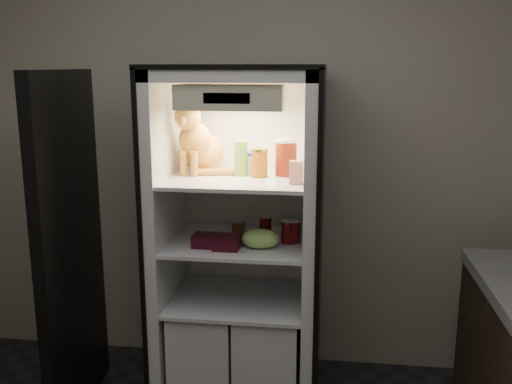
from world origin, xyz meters
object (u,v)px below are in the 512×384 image
Objects in this scene: soda_can_c at (287,232)px; soda_can_b at (294,232)px; refrigerator at (240,262)px; salsa_jar at (260,163)px; mayo_tub at (251,163)px; berry_box_left at (205,240)px; tabby_cat at (200,144)px; cream_carton at (296,172)px; grape_bag at (260,239)px; berry_box_right at (227,242)px; parmesan_shaker at (241,158)px; soda_can_a at (265,227)px; pepper_jar at (286,158)px; condiment_jar at (238,228)px.

soda_can_b is at bearing 19.85° from soda_can_c.
refrigerator reaches higher than salsa_jar.
berry_box_left is (-0.21, -0.22, -0.38)m from mayo_tub.
tabby_cat reaches higher than soda_can_b.
grape_bag is (-0.18, 0.01, -0.36)m from cream_carton.
soda_can_c reaches higher than berry_box_right.
parmesan_shaker is 1.53× the size of mayo_tub.
berry_box_left is (-0.42, -0.11, -0.03)m from soda_can_c.
salsa_jar is 0.37m from soda_can_a.
berry_box_left is at bearing -151.95° from salsa_jar.
pepper_jar is (0.19, -0.02, 0.04)m from mayo_tub.
grape_bag is at bearing 2.24° from berry_box_left.
refrigerator is at bearing 80.58° from berry_box_right.
grape_bag is (0.08, -0.21, -0.36)m from mayo_tub.
refrigerator is 12.30× the size of salsa_jar.
soda_can_b is at bearing 23.69° from berry_box_right.
soda_can_b is (-0.01, 0.13, -0.35)m from cream_carton.
berry_box_left is (0.07, -0.23, -0.48)m from tabby_cat.
refrigerator is 9.60× the size of pepper_jar.
berry_box_right is at bearing -36.22° from tabby_cat.
mayo_tub is (0.05, 0.05, -0.03)m from parmesan_shaker.
tabby_cat reaches higher than condiment_jar.
salsa_jar reaches higher than berry_box_right.
berry_box_right is (-0.05, -0.19, -0.41)m from parmesan_shaker.
refrigerator is 0.65m from pepper_jar.
parmesan_shaker is at bearing -39.27° from condiment_jar.
parmesan_shaker is 0.35m from cream_carton.
salsa_jar reaches higher than mayo_tub.
refrigerator reaches higher than soda_can_b.
soda_can_c is (-0.05, 0.11, -0.34)m from cream_carton.
refrigerator reaches higher than condiment_jar.
berry_box_right is (0.19, -0.25, -0.47)m from tabby_cat.
mayo_tub is at bearing 110.83° from grape_bag.
pepper_jar is at bearing -4.92° from mayo_tub.
soda_can_a is at bearing 1.70° from refrigerator.
cream_carton is (0.07, -0.20, -0.04)m from pepper_jar.
refrigerator is 14.07× the size of berry_box_right.
soda_can_b is at bearing -5.40° from salsa_jar.
tabby_cat is 3.69× the size of cream_carton.
salsa_jar is at bearing -119.30° from soda_can_a.
condiment_jar is 0.23m from grape_bag.
mayo_tub is (0.06, 0.03, 0.56)m from refrigerator.
parmesan_shaker is (0.24, -0.06, -0.06)m from tabby_cat.
berry_box_left is (-0.30, -0.19, -0.03)m from soda_can_a.
salsa_jar is at bearing 174.60° from soda_can_b.
soda_can_b is 0.37m from berry_box_right.
pepper_jar is 1.60× the size of soda_can_a.
berry_box_right is (-0.03, -0.21, -0.02)m from condiment_jar.
mayo_tub is at bearing 153.52° from soda_can_c.
salsa_jar is 0.78× the size of grape_bag.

